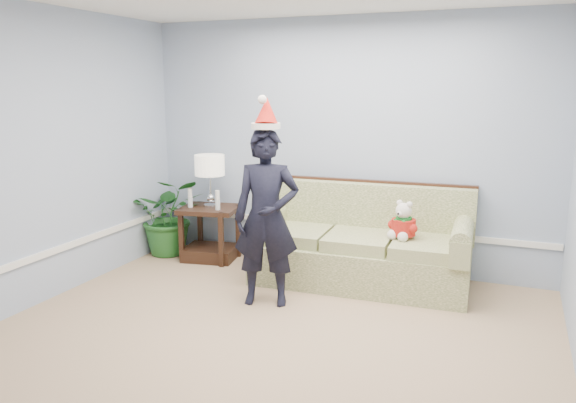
% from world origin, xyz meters
% --- Properties ---
extents(room_shell, '(4.54, 5.04, 2.74)m').
position_xyz_m(room_shell, '(0.00, 0.00, 1.35)').
color(room_shell, tan).
rests_on(room_shell, ground).
extents(wainscot_trim, '(4.49, 4.99, 0.06)m').
position_xyz_m(wainscot_trim, '(-1.18, 1.18, 0.45)').
color(wainscot_trim, white).
rests_on(wainscot_trim, room_shell).
extents(sofa, '(2.18, 1.01, 1.00)m').
position_xyz_m(sofa, '(0.36, 2.05, 0.36)').
color(sofa, '#546730').
rests_on(sofa, room_shell).
extents(side_table, '(0.72, 0.64, 0.62)m').
position_xyz_m(side_table, '(-1.45, 2.13, 0.24)').
color(side_table, '#321D12').
rests_on(side_table, room_shell).
extents(table_lamp, '(0.34, 0.34, 0.60)m').
position_xyz_m(table_lamp, '(-1.44, 2.14, 1.07)').
color(table_lamp, silver).
rests_on(table_lamp, side_table).
extents(candle_pair, '(0.41, 0.06, 0.22)m').
position_xyz_m(candle_pair, '(-1.47, 2.04, 0.72)').
color(candle_pair, silver).
rests_on(candle_pair, side_table).
extents(houseplant, '(1.08, 1.03, 0.93)m').
position_xyz_m(houseplant, '(-2.00, 2.13, 0.47)').
color(houseplant, '#205C22').
rests_on(houseplant, room_shell).
extents(man, '(0.68, 0.54, 1.62)m').
position_xyz_m(man, '(-0.30, 1.16, 0.81)').
color(man, black).
rests_on(man, room_shell).
extents(santa_hat, '(0.32, 0.35, 0.30)m').
position_xyz_m(santa_hat, '(-0.30, 1.17, 1.74)').
color(santa_hat, silver).
rests_on(santa_hat, man).
extents(teddy_bear, '(0.30, 0.30, 0.38)m').
position_xyz_m(teddy_bear, '(0.79, 1.95, 0.66)').
color(teddy_bear, silver).
rests_on(teddy_bear, sofa).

